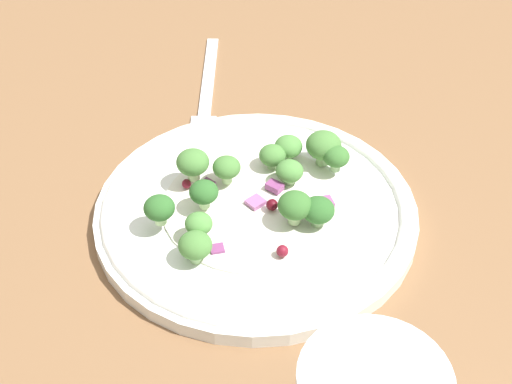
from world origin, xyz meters
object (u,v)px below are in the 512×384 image
Objects in this scene: plate at (256,209)px; broccoli_floret_2 at (195,246)px; fork at (207,90)px; broccoli_floret_1 at (288,147)px; broccoli_floret_0 at (289,172)px.

broccoli_floret_2 reaches higher than plate.
plate reaches higher than fork.
broccoli_floret_1 is at bearing 32.67° from fork.
fork is (-15.54, -7.99, -2.35)cm from broccoli_floret_0.
broccoli_floret_0 is at bearing 27.20° from fork.
plate is 11.20× the size of broccoli_floret_0.
broccoli_floret_2 is at bearing -35.30° from plate.
fork is (-24.25, -1.05, -2.47)cm from broccoli_floret_2.
broccoli_floret_1 reaches higher than plate.
broccoli_floret_0 is 0.12× the size of fork.
fork is at bearing -163.76° from plate.
broccoli_floret_0 is (-2.69, 2.67, 1.74)cm from plate.
broccoli_floret_1 is 0.13× the size of fork.
fork is (-18.23, -5.31, -0.61)cm from plate.
broccoli_floret_1 is 0.96× the size of broccoli_floret_2.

